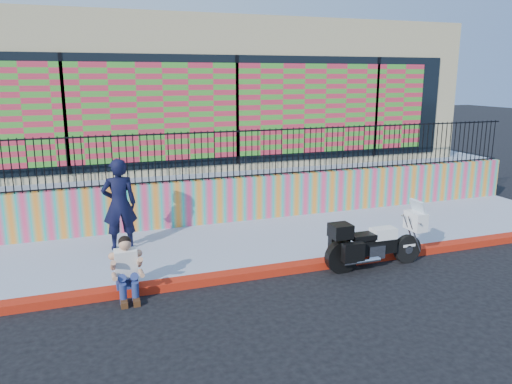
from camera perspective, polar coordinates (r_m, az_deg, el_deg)
name	(u,v)px	position (r m, az deg, el deg)	size (l,w,h in m)	color
ground	(302,270)	(9.98, 5.24, -8.87)	(90.00, 90.00, 0.00)	black
red_curb	(302,266)	(9.95, 5.25, -8.47)	(16.00, 0.30, 0.15)	#A9180C
sidewalk	(271,241)	(11.37, 1.74, -5.61)	(16.00, 3.00, 0.15)	#959AB2
mural_wall	(248,198)	(12.64, -0.89, -0.73)	(16.00, 0.20, 1.10)	#F13F6D
metal_fence	(248,153)	(12.42, -0.91, 4.43)	(15.80, 0.04, 1.20)	black
elevated_platform	(201,167)	(17.46, -6.32, 2.81)	(16.00, 10.00, 1.25)	#959AB2
storefront_building	(200,91)	(16.98, -6.37, 11.43)	(14.00, 8.06, 4.00)	#C5B583
police_motorcycle	(374,241)	(10.15, 13.34, -5.50)	(2.10, 0.69, 1.31)	black
police_officer	(119,204)	(10.78, -15.35, -1.37)	(0.71, 0.46, 1.94)	black
seated_man	(127,274)	(8.84, -14.50, -9.10)	(0.54, 0.71, 1.06)	navy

